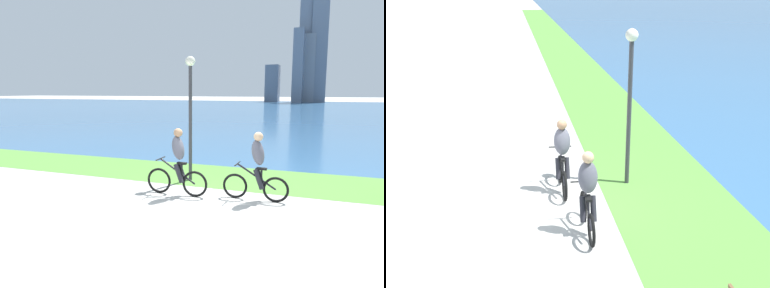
# 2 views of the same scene
# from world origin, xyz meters

# --- Properties ---
(ground_plane) EXTENTS (300.00, 300.00, 0.00)m
(ground_plane) POSITION_xyz_m (0.00, 0.00, 0.00)
(ground_plane) COLOR #B2AFA8
(grass_strip_bayside) EXTENTS (120.00, 2.83, 0.01)m
(grass_strip_bayside) POSITION_xyz_m (0.00, 3.14, 0.00)
(grass_strip_bayside) COLOR #59933D
(grass_strip_bayside) RESTS_ON ground
(bay_water_surface) EXTENTS (300.00, 80.21, 0.00)m
(bay_water_surface) POSITION_xyz_m (0.00, 44.66, 0.00)
(bay_water_surface) COLOR #386693
(bay_water_surface) RESTS_ON ground
(cyclist_lead) EXTENTS (1.63, 0.52, 1.69)m
(cyclist_lead) POSITION_xyz_m (-0.81, 0.84, 0.84)
(cyclist_lead) COLOR black
(cyclist_lead) RESTS_ON ground
(cyclist_trailing) EXTENTS (1.59, 0.52, 1.65)m
(cyclist_trailing) POSITION_xyz_m (1.12, 1.10, 0.83)
(cyclist_trailing) COLOR black
(cyclist_trailing) RESTS_ON ground
(lamppost_tall) EXTENTS (0.28, 0.28, 3.56)m
(lamppost_tall) POSITION_xyz_m (-1.07, 2.39, 2.36)
(lamppost_tall) COLOR #38383D
(lamppost_tall) RESTS_ON ground
(city_skyline_far_shore) EXTENTS (40.95, 11.27, 26.11)m
(city_skyline_far_shore) POSITION_xyz_m (5.83, 77.43, 10.16)
(city_skyline_far_shore) COLOR slate
(city_skyline_far_shore) RESTS_ON ground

